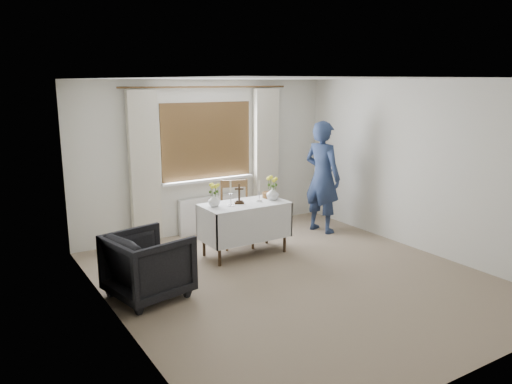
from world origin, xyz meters
TOP-DOWN VIEW (x-y plane):
  - ground at (0.00, 0.00)m, footprint 5.00×5.00m
  - altar_table at (-0.08, 1.15)m, footprint 1.24×0.64m
  - wooden_chair at (0.02, 1.54)m, footprint 0.58×0.58m
  - armchair at (-1.77, 0.47)m, footprint 1.00×0.98m
  - person at (1.60, 1.46)m, footprint 0.59×0.76m
  - radiator at (0.00, 2.42)m, footprint 1.10×0.10m
  - wooden_cross at (-0.15, 1.18)m, footprint 0.16×0.14m
  - candlestick_left at (-0.31, 1.13)m, footprint 0.11×0.11m
  - candlestick_right at (0.16, 1.13)m, footprint 0.10×0.10m
  - flower_vase_left at (-0.53, 1.22)m, footprint 0.20×0.20m
  - flower_vase_right at (0.38, 1.12)m, footprint 0.18×0.18m
  - wicker_basket at (0.43, 1.27)m, footprint 0.23×0.23m

SIDE VIEW (x-z plane):
  - ground at x=0.00m, z-range 0.00..0.00m
  - radiator at x=0.00m, z-range 0.00..0.60m
  - altar_table at x=-0.08m, z-range 0.00..0.76m
  - armchair at x=-1.77m, z-range 0.00..0.77m
  - wooden_chair at x=0.02m, z-range 0.00..1.00m
  - wicker_basket at x=0.43m, z-range 0.76..0.84m
  - flower_vase_left at x=-0.53m, z-range 0.76..0.94m
  - flower_vase_right at x=0.38m, z-range 0.76..0.95m
  - wooden_cross at x=-0.15m, z-range 0.76..1.05m
  - candlestick_right at x=0.16m, z-range 0.76..1.08m
  - person at x=1.60m, z-range 0.00..1.85m
  - candlestick_left at x=-0.31m, z-range 0.76..1.12m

